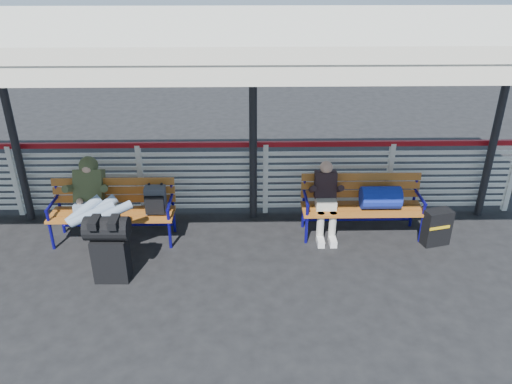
{
  "coord_description": "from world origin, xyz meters",
  "views": [
    {
      "loc": [
        1.71,
        -5.41,
        3.93
      ],
      "look_at": [
        1.83,
        1.0,
        0.81
      ],
      "focal_mm": 35.0,
      "sensor_mm": 36.0,
      "label": 1
    }
  ],
  "objects_px": {
    "traveler_man": "(94,205)",
    "companion_person": "(326,199)",
    "luggage_stack": "(109,246)",
    "suitcase_side": "(436,227)",
    "bench_left": "(123,204)",
    "bench_right": "(371,199)"
  },
  "relations": [
    {
      "from": "luggage_stack",
      "to": "suitcase_side",
      "type": "distance_m",
      "value": 4.62
    },
    {
      "from": "bench_left",
      "to": "traveler_man",
      "type": "xyz_separation_m",
      "value": [
        -0.3,
        -0.35,
        0.16
      ]
    },
    {
      "from": "traveler_man",
      "to": "companion_person",
      "type": "distance_m",
      "value": 3.32
    },
    {
      "from": "bench_left",
      "to": "traveler_man",
      "type": "height_order",
      "value": "traveler_man"
    },
    {
      "from": "traveler_man",
      "to": "companion_person",
      "type": "height_order",
      "value": "traveler_man"
    },
    {
      "from": "luggage_stack",
      "to": "traveler_man",
      "type": "bearing_deg",
      "value": 118.01
    },
    {
      "from": "bench_right",
      "to": "suitcase_side",
      "type": "distance_m",
      "value": 1.03
    },
    {
      "from": "bench_left",
      "to": "companion_person",
      "type": "distance_m",
      "value": 2.98
    },
    {
      "from": "bench_right",
      "to": "traveler_man",
      "type": "xyz_separation_m",
      "value": [
        -3.96,
        -0.42,
        0.15
      ]
    },
    {
      "from": "traveler_man",
      "to": "suitcase_side",
      "type": "bearing_deg",
      "value": 1.33
    },
    {
      "from": "traveler_man",
      "to": "suitcase_side",
      "type": "xyz_separation_m",
      "value": [
        4.89,
        0.11,
        -0.47
      ]
    },
    {
      "from": "bench_left",
      "to": "companion_person",
      "type": "height_order",
      "value": "companion_person"
    },
    {
      "from": "luggage_stack",
      "to": "bench_left",
      "type": "xyz_separation_m",
      "value": [
        -0.04,
        1.04,
        0.08
      ]
    },
    {
      "from": "luggage_stack",
      "to": "companion_person",
      "type": "height_order",
      "value": "companion_person"
    },
    {
      "from": "suitcase_side",
      "to": "luggage_stack",
      "type": "bearing_deg",
      "value": 175.4
    },
    {
      "from": "traveler_man",
      "to": "bench_left",
      "type": "bearing_deg",
      "value": 49.19
    },
    {
      "from": "traveler_man",
      "to": "suitcase_side",
      "type": "height_order",
      "value": "traveler_man"
    },
    {
      "from": "suitcase_side",
      "to": "companion_person",
      "type": "bearing_deg",
      "value": 154.88
    },
    {
      "from": "bench_right",
      "to": "traveler_man",
      "type": "bearing_deg",
      "value": -173.96
    },
    {
      "from": "companion_person",
      "to": "suitcase_side",
      "type": "height_order",
      "value": "companion_person"
    },
    {
      "from": "companion_person",
      "to": "bench_left",
      "type": "bearing_deg",
      "value": -178.85
    },
    {
      "from": "bench_left",
      "to": "bench_right",
      "type": "bearing_deg",
      "value": 1.07
    }
  ]
}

